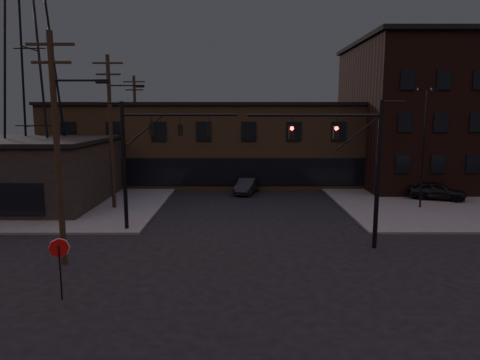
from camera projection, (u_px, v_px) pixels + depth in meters
name	position (u px, v px, depth m)	size (l,w,h in m)	color
ground	(260.00, 279.00, 19.02)	(140.00, 140.00, 0.00)	black
sidewalk_ne	(479.00, 189.00, 40.81)	(30.00, 30.00, 0.15)	#474744
sidewalk_nw	(18.00, 190.00, 40.66)	(30.00, 30.00, 0.15)	#474744
building_row	(247.00, 144.00, 46.05)	(40.00, 12.00, 8.00)	#4C3C28
building_right	(463.00, 116.00, 43.68)	(22.00, 16.00, 14.00)	black
building_left	(2.00, 173.00, 34.36)	(16.00, 12.00, 5.00)	black
traffic_signal_near	(357.00, 158.00, 22.71)	(7.12, 0.24, 8.00)	black
traffic_signal_far	(145.00, 151.00, 26.11)	(7.12, 0.24, 8.00)	black
stop_sign	(59.00, 254.00, 16.74)	(0.72, 0.33, 2.48)	black
utility_pole_near	(58.00, 144.00, 20.04)	(3.70, 0.28, 11.00)	black
utility_pole_mid	(112.00, 129.00, 31.85)	(3.70, 0.28, 11.50)	black
utility_pole_far	(136.00, 128.00, 43.75)	(2.20, 0.28, 11.00)	black
transmission_tower	(29.00, 48.00, 34.78)	(7.00, 7.00, 25.00)	black
lot_light_a	(425.00, 137.00, 32.03)	(1.50, 0.28, 9.14)	black
lot_light_b	(469.00, 134.00, 36.99)	(1.50, 0.28, 9.14)	black
parked_car_lot_a	(437.00, 191.00, 35.62)	(1.78, 4.43, 1.51)	black
parked_car_lot_b	(469.00, 186.00, 38.58)	(1.72, 4.23, 1.23)	#A9AAAC
car_crossing	(247.00, 186.00, 39.05)	(1.48, 4.26, 1.40)	black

